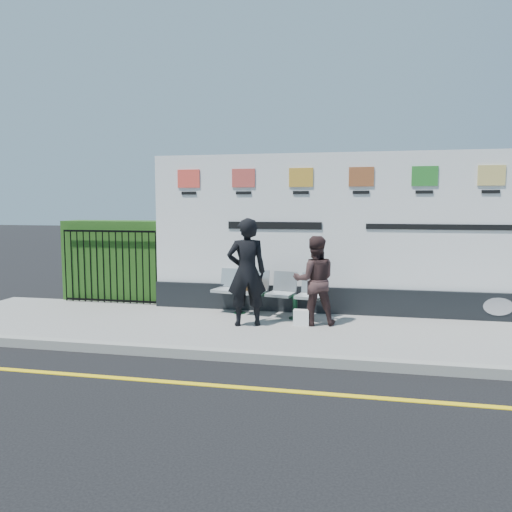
# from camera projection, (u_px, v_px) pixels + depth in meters

# --- Properties ---
(ground) EXTENTS (80.00, 80.00, 0.00)m
(ground) POSITION_uv_depth(u_px,v_px,m) (312.00, 393.00, 5.76)
(ground) COLOR black
(pavement) EXTENTS (14.00, 3.00, 0.12)m
(pavement) POSITION_uv_depth(u_px,v_px,m) (327.00, 333.00, 8.18)
(pavement) COLOR gray
(pavement) RESTS_ON ground
(kerb) EXTENTS (14.00, 0.18, 0.14)m
(kerb) POSITION_uv_depth(u_px,v_px,m) (320.00, 361.00, 6.72)
(kerb) COLOR gray
(kerb) RESTS_ON ground
(yellow_line) EXTENTS (14.00, 0.10, 0.01)m
(yellow_line) POSITION_uv_depth(u_px,v_px,m) (312.00, 393.00, 5.76)
(yellow_line) COLOR yellow
(yellow_line) RESTS_ON ground
(billboard) EXTENTS (8.00, 0.30, 3.00)m
(billboard) POSITION_uv_depth(u_px,v_px,m) (360.00, 245.00, 9.25)
(billboard) COLOR black
(billboard) RESTS_ON pavement
(hedge) EXTENTS (2.35, 0.70, 1.70)m
(hedge) POSITION_uv_depth(u_px,v_px,m) (120.00, 260.00, 10.77)
(hedge) COLOR #244F17
(hedge) RESTS_ON pavement
(railing) EXTENTS (2.05, 0.06, 1.54)m
(railing) POSITION_uv_depth(u_px,v_px,m) (110.00, 266.00, 10.34)
(railing) COLOR black
(railing) RESTS_ON pavement
(bench) EXTENTS (2.17, 0.96, 0.45)m
(bench) POSITION_uv_depth(u_px,v_px,m) (267.00, 304.00, 9.18)
(bench) COLOR #ABB2B4
(bench) RESTS_ON pavement
(woman_left) EXTENTS (0.77, 0.64, 1.83)m
(woman_left) POSITION_uv_depth(u_px,v_px,m) (247.00, 272.00, 8.41)
(woman_left) COLOR black
(woman_left) RESTS_ON pavement
(woman_right) EXTENTS (0.84, 0.72, 1.52)m
(woman_right) POSITION_uv_depth(u_px,v_px,m) (315.00, 280.00, 8.49)
(woman_right) COLOR #352322
(woman_right) RESTS_ON pavement
(handbag_brown) EXTENTS (0.35, 0.24, 0.25)m
(handbag_brown) POSITION_uv_depth(u_px,v_px,m) (253.00, 284.00, 9.25)
(handbag_brown) COLOR black
(handbag_brown) RESTS_ON bench
(carrier_bag_white) EXTENTS (0.26, 0.16, 0.26)m
(carrier_bag_white) POSITION_uv_depth(u_px,v_px,m) (301.00, 318.00, 8.48)
(carrier_bag_white) COLOR silver
(carrier_bag_white) RESTS_ON pavement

